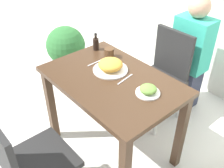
% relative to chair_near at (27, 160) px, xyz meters
% --- Properties ---
extents(ground_plane, '(16.00, 16.00, 0.00)m').
position_rel_chair_near_xyz_m(ground_plane, '(-0.05, 0.75, -0.50)').
color(ground_plane, silver).
extents(dining_table, '(1.04, 0.69, 0.76)m').
position_rel_chair_near_xyz_m(dining_table, '(-0.05, 0.75, 0.13)').
color(dining_table, '#3D2819').
rests_on(dining_table, ground_plane).
extents(chair_near, '(0.42, 0.42, 0.89)m').
position_rel_chair_near_xyz_m(chair_near, '(0.00, 0.00, 0.00)').
color(chair_near, black).
rests_on(chair_near, ground_plane).
extents(chair_far, '(0.42, 0.42, 0.89)m').
position_rel_chair_near_xyz_m(chair_far, '(-0.10, 1.43, 0.00)').
color(chair_far, black).
rests_on(chair_far, ground_plane).
extents(food_plate, '(0.27, 0.27, 0.09)m').
position_rel_chair_near_xyz_m(food_plate, '(-0.15, 0.82, 0.30)').
color(food_plate, white).
rests_on(food_plate, dining_table).
extents(side_plate, '(0.17, 0.17, 0.06)m').
position_rel_chair_near_xyz_m(side_plate, '(0.24, 0.82, 0.28)').
color(side_plate, white).
rests_on(side_plate, dining_table).
extents(drink_cup, '(0.08, 0.08, 0.08)m').
position_rel_chair_near_xyz_m(drink_cup, '(-0.31, 0.94, 0.30)').
color(drink_cup, '#4C331E').
rests_on(drink_cup, dining_table).
extents(sauce_bottle, '(0.05, 0.05, 0.16)m').
position_rel_chair_near_xyz_m(sauce_bottle, '(-0.49, 0.94, 0.32)').
color(sauce_bottle, black).
rests_on(sauce_bottle, dining_table).
extents(fork_utensil, '(0.01, 0.19, 0.00)m').
position_rel_chair_near_xyz_m(fork_utensil, '(-0.31, 0.82, 0.26)').
color(fork_utensil, silver).
rests_on(fork_utensil, dining_table).
extents(spoon_utensil, '(0.03, 0.17, 0.00)m').
position_rel_chair_near_xyz_m(spoon_utensil, '(0.02, 0.82, 0.26)').
color(spoon_utensil, silver).
rests_on(spoon_utensil, dining_table).
extents(potted_plant_left, '(0.42, 0.42, 0.77)m').
position_rel_chair_near_xyz_m(potted_plant_left, '(-1.07, 0.98, -0.02)').
color(potted_plant_left, '#51331E').
rests_on(potted_plant_left, ground_plane).
extents(person_figure, '(0.34, 0.22, 1.17)m').
position_rel_chair_near_xyz_m(person_figure, '(-0.05, 1.76, 0.08)').
color(person_figure, '#2D3347').
rests_on(person_figure, ground_plane).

